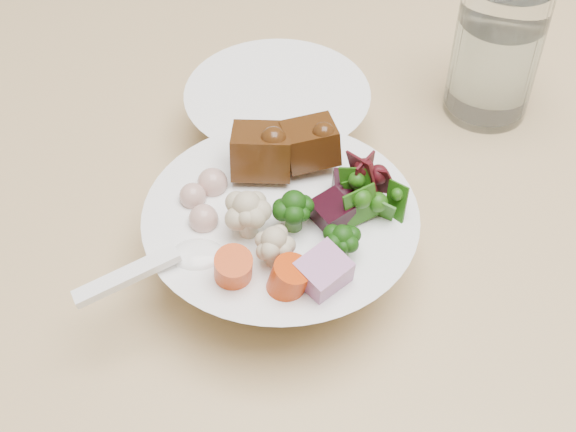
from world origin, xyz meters
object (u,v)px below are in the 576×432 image
at_px(side_bowl, 278,116).
at_px(food_bowl, 283,235).
at_px(water_glass, 496,54).
at_px(dining_table, 484,299).

bearing_deg(side_bowl, food_bowl, -88.77).
height_order(water_glass, side_bowl, water_glass).
height_order(food_bowl, water_glass, water_glass).
distance_m(water_glass, side_bowl, 0.21).
relative_size(food_bowl, water_glass, 1.52).
bearing_deg(dining_table, side_bowl, 145.36).
distance_m(dining_table, food_bowl, 0.20).
bearing_deg(food_bowl, side_bowl, 91.23).
relative_size(water_glass, side_bowl, 0.83).
xyz_separation_m(water_glass, side_bowl, (-0.20, -0.04, -0.03)).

